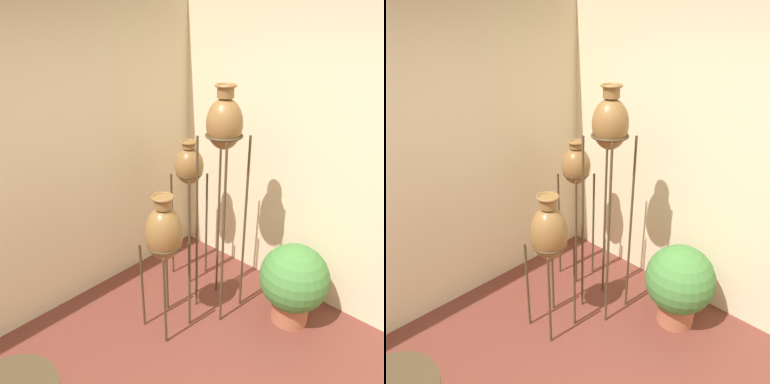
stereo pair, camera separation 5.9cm
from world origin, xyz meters
The scene contains 6 objects.
wall_back centered at (0.00, 1.93, 1.35)m, with size 7.80×0.06×2.70m.
wall_right centered at (1.93, 0.00, 1.35)m, with size 0.06×7.80×2.70m.
vase_stand_tall centered at (1.21, 0.86, 1.63)m, with size 0.30×0.30×1.97m.
vase_stand_medium centered at (1.38, 1.39, 1.14)m, with size 0.27×0.27×1.41m.
vase_stand_short centered at (0.71, 1.01, 0.90)m, with size 0.29×0.29×1.22m.
potted_plant centered at (1.49, 0.29, 0.40)m, with size 0.57×0.57×0.72m.
Camera 2 is at (-0.89, -0.88, 2.37)m, focal length 35.00 mm.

